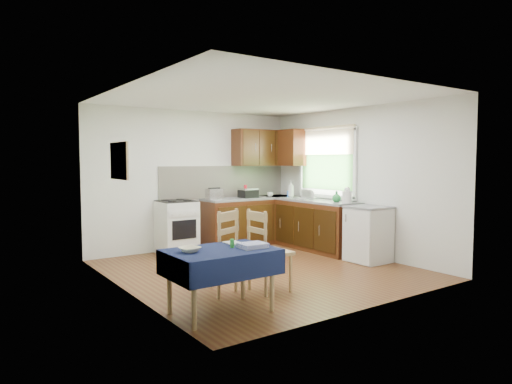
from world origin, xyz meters
TOP-DOWN VIEW (x-y plane):
  - floor at (0.00, 0.00)m, footprint 4.20×4.20m
  - ceiling at (0.00, 0.00)m, footprint 4.00×4.20m
  - wall_back at (0.00, 2.10)m, footprint 4.00×0.02m
  - wall_front at (0.00, -2.10)m, footprint 4.00×0.02m
  - wall_left at (-2.00, 0.00)m, footprint 0.02×4.20m
  - wall_right at (2.00, 0.00)m, footprint 0.02×4.20m
  - base_cabinets at (1.36, 1.26)m, footprint 1.90×2.30m
  - worktop_back at (1.05, 1.80)m, footprint 1.90×0.60m
  - worktop_right at (1.70, 0.65)m, footprint 0.60×1.70m
  - worktop_corner at (1.70, 1.80)m, footprint 0.60×0.60m
  - splashback at (0.65, 2.08)m, footprint 2.70×0.02m
  - upper_cabinets at (1.52, 1.80)m, footprint 1.20×0.85m
  - stove at (-0.50, 1.80)m, footprint 0.60×0.61m
  - window at (1.97, 0.70)m, footprint 0.04×1.48m
  - fridge at (1.70, -0.55)m, footprint 0.58×0.60m
  - corkboard at (-1.97, 0.30)m, footprint 0.04×0.62m
  - dining_table at (-1.45, -1.30)m, footprint 1.12×0.76m
  - chair_far at (-1.12, -0.70)m, footprint 0.60×0.60m
  - chair_near at (-0.60, -0.95)m, footprint 0.46×0.46m
  - toaster at (0.22, 1.75)m, footprint 0.28×0.18m
  - sandwich_press at (0.96, 1.75)m, footprint 0.31×0.27m
  - sauce_bottle at (0.89, 1.74)m, footprint 0.06×0.06m
  - yellow_packet at (1.06, 1.90)m, footprint 0.14×0.10m
  - dish_rack at (1.69, 0.90)m, footprint 0.38×0.29m
  - kettle at (1.70, -0.08)m, footprint 0.16×0.16m
  - cup at (1.43, 1.69)m, footprint 0.15×0.15m
  - soap_bottle_a at (1.70, 1.38)m, footprint 0.14×0.14m
  - soap_bottle_b at (1.68, 1.40)m, footprint 0.12×0.12m
  - soap_bottle_c at (1.67, 0.13)m, footprint 0.15×0.15m
  - plate_bowl at (-1.78, -1.24)m, footprint 0.23×0.23m
  - book at (-1.25, -1.10)m, footprint 0.17×0.23m
  - spice_jar at (-1.30, -1.29)m, footprint 0.05×0.05m
  - tea_towel at (-1.12, -1.42)m, footprint 0.29×0.23m

SIDE VIEW (x-z plane):
  - floor at x=0.00m, z-range 0.00..0.00m
  - base_cabinets at x=1.36m, z-range 0.00..0.86m
  - fridge at x=1.70m, z-range 0.00..0.88m
  - stove at x=-0.50m, z-range 0.00..0.92m
  - chair_near at x=-0.60m, z-range 0.03..1.04m
  - chair_far at x=-1.12m, z-range 0.03..1.05m
  - dining_table at x=-1.45m, z-range 0.23..0.91m
  - book at x=-1.25m, z-range 0.68..0.69m
  - tea_towel at x=-1.12m, z-range 0.68..0.73m
  - plate_bowl at x=-1.78m, z-range 0.68..0.73m
  - spice_jar at x=-1.30m, z-range 0.68..0.77m
  - worktop_back at x=1.05m, z-range 0.86..0.90m
  - worktop_right at x=1.70m, z-range 0.86..0.90m
  - worktop_corner at x=1.70m, z-range 0.86..0.90m
  - dish_rack at x=1.69m, z-range 0.83..1.01m
  - cup at x=1.43m, z-range 0.90..0.99m
  - yellow_packet at x=1.06m, z-range 0.90..1.07m
  - sandwich_press at x=0.96m, z-range 0.90..1.08m
  - soap_bottle_b at x=1.68m, z-range 0.90..1.08m
  - soap_bottle_c at x=1.67m, z-range 0.90..1.09m
  - toaster at x=0.22m, z-range 0.89..1.11m
  - kettle at x=1.70m, z-range 0.88..1.15m
  - sauce_bottle at x=0.89m, z-range 0.90..1.14m
  - soap_bottle_a at x=1.70m, z-range 0.90..1.22m
  - splashback at x=0.65m, z-range 0.90..1.50m
  - wall_back at x=0.00m, z-range 0.00..2.50m
  - wall_front at x=0.00m, z-range 0.00..2.50m
  - wall_left at x=-2.00m, z-range 0.00..2.50m
  - wall_right at x=2.00m, z-range 0.00..2.50m
  - corkboard at x=-1.97m, z-range 1.36..1.83m
  - window at x=1.97m, z-range 1.02..2.28m
  - upper_cabinets at x=1.52m, z-range 1.50..2.20m
  - ceiling at x=0.00m, z-range 2.49..2.51m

